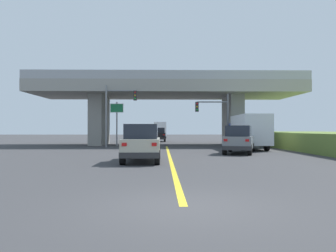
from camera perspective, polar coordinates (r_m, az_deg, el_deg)
ground at (r=37.53m, az=-0.31°, el=-3.29°), size 160.00×160.00×0.00m
overpass_bridge at (r=37.69m, az=-0.31°, el=5.16°), size 29.37×9.20×7.74m
lane_divider_stripe at (r=21.01m, az=0.28°, el=-5.36°), size 0.20×27.09×0.01m
suv_lead at (r=17.85m, az=-4.54°, el=-2.95°), size 1.96×4.49×2.02m
suv_crossing at (r=24.44m, az=12.21°, el=-2.32°), size 3.21×4.90×2.02m
box_truck at (r=30.08m, az=13.71°, el=-0.89°), size 2.33×7.41×3.00m
sedan_oncoming at (r=48.14m, az=-1.58°, el=-1.50°), size 1.94×4.58×2.02m
traffic_signal_nearside at (r=32.57m, az=8.37°, el=2.11°), size 3.28×0.36×5.25m
traffic_signal_farside at (r=32.78m, az=-8.99°, el=3.22°), size 3.09×0.36×6.12m
highway_sign at (r=34.67m, az=-8.87°, el=2.00°), size 1.37×0.17×4.61m
semi_truck_distant at (r=64.86m, az=-1.36°, el=-0.70°), size 2.33×7.16×3.19m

